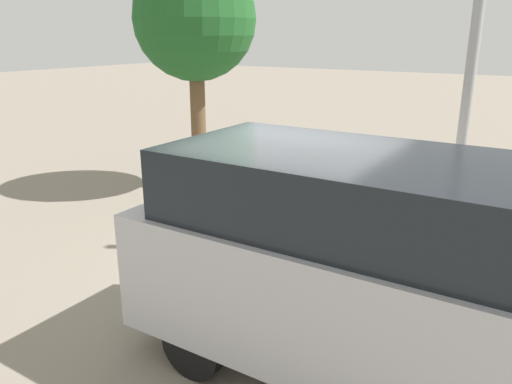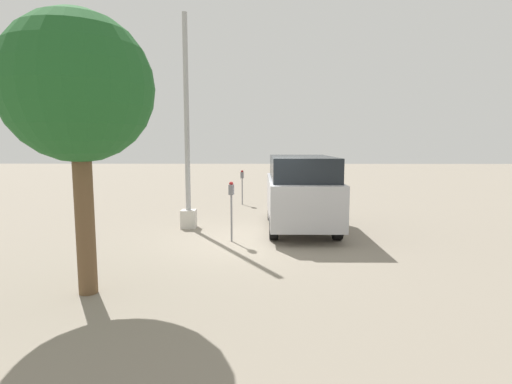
% 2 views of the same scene
% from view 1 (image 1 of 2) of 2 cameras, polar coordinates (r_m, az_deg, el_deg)
% --- Properties ---
extents(ground_plane, '(80.00, 80.00, 0.00)m').
position_cam_1_polar(ground_plane, '(6.83, 3.49, -10.02)').
color(ground_plane, gray).
extents(parking_meter_near, '(0.21, 0.13, 1.58)m').
position_cam_1_polar(parking_meter_near, '(6.94, 5.92, 0.72)').
color(parking_meter_near, gray).
rests_on(parking_meter_near, ground).
extents(lamp_post, '(0.44, 0.44, 6.29)m').
position_cam_1_polar(lamp_post, '(7.59, 22.70, 7.38)').
color(lamp_post, beige).
rests_on(lamp_post, ground).
extents(parked_van, '(4.46, 1.93, 2.18)m').
position_cam_1_polar(parked_van, '(4.67, 12.67, -8.12)').
color(parked_van, '#B2B2B7').
rests_on(parked_van, ground).
extents(street_tree, '(2.43, 2.43, 4.67)m').
position_cam_1_polar(street_tree, '(10.48, -7.00, 18.85)').
color(street_tree, brown).
rests_on(street_tree, ground).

